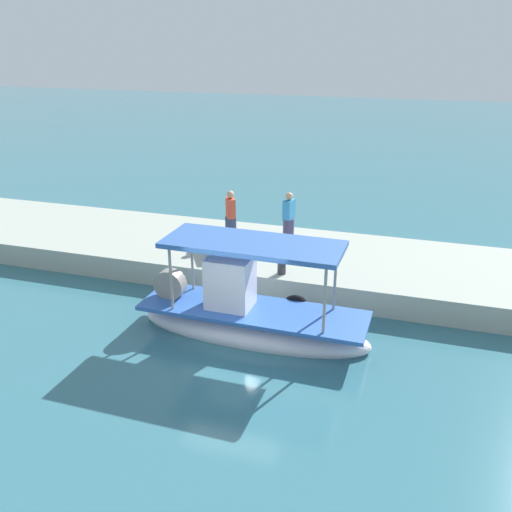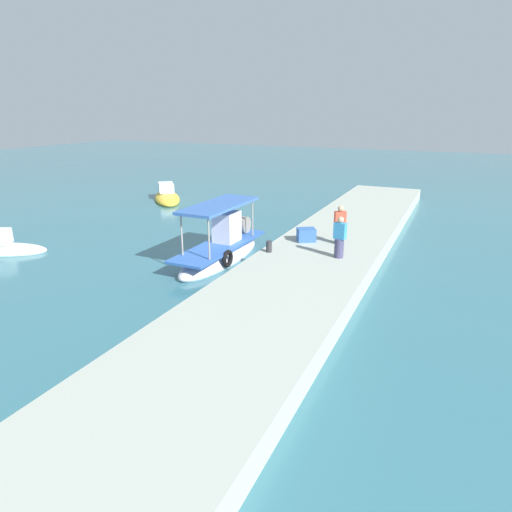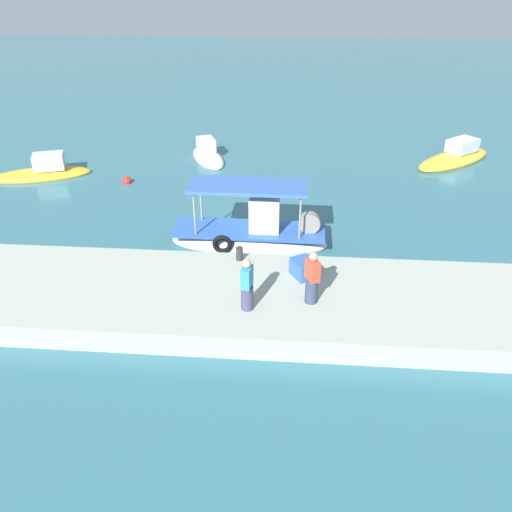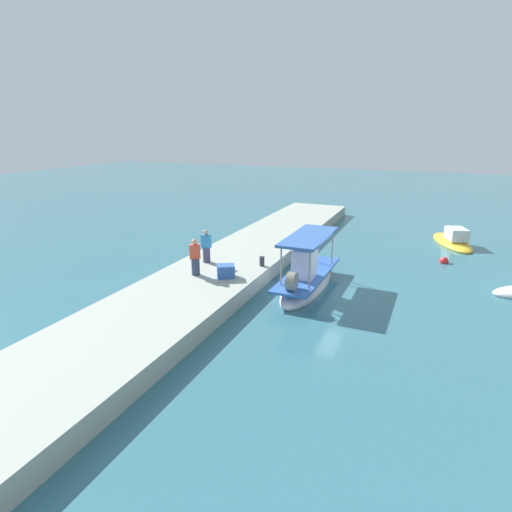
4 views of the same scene
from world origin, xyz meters
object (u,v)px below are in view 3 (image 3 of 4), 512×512
(moored_boat_mid, at_px, (208,156))
(moored_boat_near, at_px, (455,158))
(cargo_crate, at_px, (303,268))
(fisherman_near_bollard, at_px, (312,280))
(marker_buoy, at_px, (127,181))
(moored_boat_far, at_px, (43,173))
(main_fishing_boat, at_px, (251,235))
(fisherman_by_crate, at_px, (247,287))
(mooring_bollard, at_px, (239,254))

(moored_boat_mid, bearing_deg, moored_boat_near, 2.37)
(cargo_crate, bearing_deg, fisherman_near_bollard, -80.77)
(marker_buoy, xyz_separation_m, moored_boat_far, (-4.49, 0.51, 0.09))
(cargo_crate, bearing_deg, main_fishing_boat, 121.29)
(marker_buoy, bearing_deg, cargo_crate, -46.55)
(cargo_crate, height_order, moored_boat_mid, cargo_crate)
(fisherman_by_crate, height_order, mooring_bollard, fisherman_by_crate)
(fisherman_by_crate, height_order, moored_boat_mid, fisherman_by_crate)
(fisherman_near_bollard, xyz_separation_m, moored_boat_far, (-13.30, 10.98, -1.30))
(cargo_crate, height_order, marker_buoy, cargo_crate)
(main_fishing_boat, bearing_deg, moored_boat_near, 44.97)
(cargo_crate, xyz_separation_m, moored_boat_near, (8.24, 13.35, -0.80))
(moored_boat_near, bearing_deg, main_fishing_boat, -135.03)
(fisherman_near_bollard, bearing_deg, moored_boat_near, 61.49)
(marker_buoy, relative_size, moored_boat_mid, 0.12)
(fisherman_by_crate, distance_m, cargo_crate, 2.53)
(marker_buoy, height_order, moored_boat_far, moored_boat_far)
(fisherman_near_bollard, height_order, moored_boat_near, fisherman_near_bollard)
(fisherman_near_bollard, height_order, fisherman_by_crate, fisherman_near_bollard)
(moored_boat_near, distance_m, moored_boat_far, 21.65)
(main_fishing_boat, xyz_separation_m, fisherman_near_bollard, (2.16, -4.59, 1.01))
(fisherman_near_bollard, height_order, moored_boat_mid, fisherman_near_bollard)
(cargo_crate, height_order, moored_boat_near, cargo_crate)
(marker_buoy, distance_m, moored_boat_mid, 5.08)
(mooring_bollard, xyz_separation_m, marker_buoy, (-6.45, 8.19, -0.87))
(fisherman_by_crate, bearing_deg, moored_boat_near, 57.09)
(fisherman_near_bollard, distance_m, moored_boat_far, 17.29)
(cargo_crate, bearing_deg, fisherman_by_crate, -130.63)
(marker_buoy, relative_size, moored_boat_near, 0.09)
(main_fishing_boat, xyz_separation_m, mooring_bollard, (-0.20, -2.32, 0.49))
(fisherman_by_crate, xyz_separation_m, marker_buoy, (-6.96, 10.95, -1.38))
(cargo_crate, distance_m, moored_boat_mid, 13.82)
(moored_boat_far, bearing_deg, main_fishing_boat, -29.84)
(fisherman_by_crate, height_order, moored_boat_near, fisherman_by_crate)
(marker_buoy, relative_size, moored_boat_far, 0.09)
(fisherman_by_crate, bearing_deg, fisherman_near_bollard, 14.62)
(fisherman_by_crate, xyz_separation_m, moored_boat_far, (-11.45, 11.46, -1.29))
(fisherman_by_crate, distance_m, moored_boat_mid, 15.16)
(main_fishing_boat, height_order, fisherman_by_crate, main_fishing_boat)
(main_fishing_boat, bearing_deg, mooring_bollard, -94.93)
(mooring_bollard, xyz_separation_m, moored_boat_mid, (-3.02, 11.94, -0.79))
(mooring_bollard, distance_m, marker_buoy, 10.46)
(moored_boat_near, distance_m, moored_boat_mid, 13.41)
(main_fishing_boat, height_order, marker_buoy, main_fishing_boat)
(marker_buoy, bearing_deg, fisherman_by_crate, -57.54)
(main_fishing_boat, relative_size, fisherman_near_bollard, 3.59)
(main_fishing_boat, xyz_separation_m, cargo_crate, (1.94, -3.18, 0.54))
(main_fishing_boat, distance_m, cargo_crate, 3.77)
(mooring_bollard, bearing_deg, moored_boat_far, 141.47)
(moored_boat_near, height_order, moored_boat_mid, moored_boat_near)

